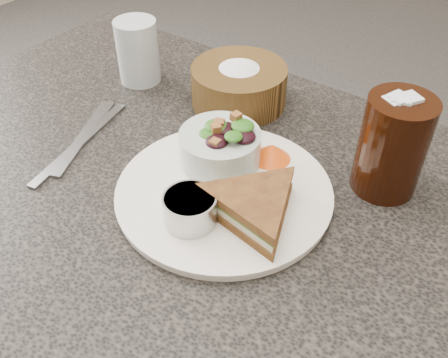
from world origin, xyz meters
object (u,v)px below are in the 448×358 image
dressing_ramekin (190,209)px  bread_basket (239,79)px  salad_bowl (220,143)px  water_glass (138,51)px  dining_table (192,332)px  dinner_plate (224,193)px  cola_glass (393,142)px  sandwich (254,207)px

dressing_ramekin → bread_basket: 0.30m
salad_bowl → dressing_ramekin: (0.04, -0.12, -0.01)m
salad_bowl → water_glass: (-0.26, 0.12, 0.01)m
bread_basket → water_glass: (-0.19, -0.04, 0.01)m
dressing_ramekin → water_glass: size_ratio=0.60×
dining_table → bread_basket: 0.47m
dining_table → dinner_plate: (0.06, 0.01, 0.38)m
dining_table → cola_glass: cola_glass is taller
bread_basket → dressing_ramekin: bearing=-67.0°
salad_bowl → dressing_ramekin: size_ratio=1.71×
dining_table → dressing_ramekin: dressing_ramekin is taller
dining_table → dinner_plate: 0.39m
sandwich → water_glass: (-0.36, 0.18, 0.02)m
dining_table → sandwich: 0.43m
dinner_plate → bread_basket: 0.23m
cola_glass → sandwich: bearing=-121.5°
bread_basket → sandwich: bearing=-51.7°
dinner_plate → cola_glass: size_ratio=1.92×
salad_bowl → bread_basket: 0.17m
bread_basket → water_glass: 0.19m
salad_bowl → bread_basket: size_ratio=0.72×
bread_basket → cola_glass: bearing=-11.6°
dining_table → dressing_ramekin: (0.07, -0.06, 0.41)m
dinner_plate → water_glass: 0.34m
dinner_plate → dressing_ramekin: 0.08m
dressing_ramekin → bread_basket: bread_basket is taller
dinner_plate → salad_bowl: bearing=131.2°
dressing_ramekin → water_glass: 0.38m
dinner_plate → sandwich: sandwich is taller
water_glass → sandwich: bearing=-26.9°
bread_basket → dining_table: bearing=-76.9°
cola_glass → water_glass: size_ratio=1.35×
sandwich → salad_bowl: size_ratio=1.33×
water_glass → dinner_plate: bearing=-28.2°
dining_table → dinner_plate: bearing=11.8°
dinner_plate → cola_glass: bearing=41.6°
salad_bowl → sandwich: bearing=-33.6°
dining_table → salad_bowl: size_ratio=8.87×
dining_table → salad_bowl: salad_bowl is taller
cola_glass → water_glass: cola_glass is taller
sandwich → bread_basket: bread_basket is taller
sandwich → salad_bowl: 0.12m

